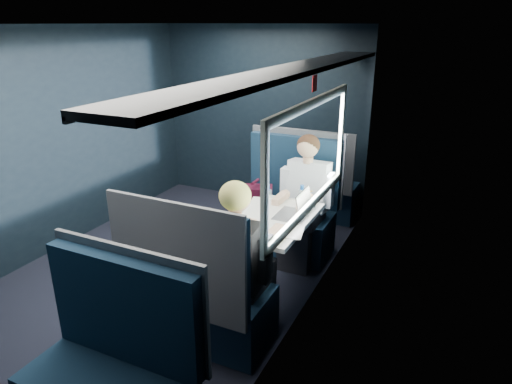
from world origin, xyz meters
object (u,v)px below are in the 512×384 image
at_px(woman, 239,256).
at_px(cup, 312,204).
at_px(laptop, 297,210).
at_px(bottle_small, 302,198).
at_px(seat_bay_near, 285,212).
at_px(seat_bay_far, 199,296).
at_px(seat_row_front, 314,186).
at_px(seat_row_back, 113,379).
at_px(man, 305,195).
at_px(table, 270,225).

height_order(woman, cup, woman).
xyz_separation_m(laptop, bottle_small, (-0.03, 0.20, 0.03)).
relative_size(seat_bay_near, bottle_small, 5.63).
bearing_deg(woman, seat_bay_far, -146.18).
distance_m(seat_row_front, seat_row_back, 3.59).
distance_m(seat_bay_far, man, 1.62).
height_order(man, laptop, man).
xyz_separation_m(laptop, cup, (0.05, 0.24, -0.02)).
bearing_deg(table, seat_bay_near, 102.92).
xyz_separation_m(seat_row_front, seat_row_back, (0.00, -3.59, 0.00)).
distance_m(woman, laptop, 0.82).
bearing_deg(man, bottle_small, -74.48).
xyz_separation_m(table, man, (0.07, 0.70, 0.06)).
bearing_deg(table, woman, -84.55).
xyz_separation_m(seat_row_back, man, (0.25, 2.50, 0.31)).
bearing_deg(man, seat_bay_near, 147.76).
xyz_separation_m(table, seat_bay_near, (-0.20, 0.87, -0.24)).
bearing_deg(seat_row_back, laptop, 78.25).
distance_m(seat_bay_near, cup, 0.79).
xyz_separation_m(seat_bay_far, seat_row_back, (0.00, -0.92, -0.00)).
relative_size(seat_bay_far, bottle_small, 5.63).
height_order(seat_bay_far, bottle_small, seat_bay_far).
bearing_deg(man, cup, -61.79).
bearing_deg(seat_row_back, man, 84.28).
relative_size(seat_row_front, seat_row_back, 1.00).
distance_m(man, woman, 1.41).
bearing_deg(laptop, cup, 77.70).
xyz_separation_m(seat_row_back, bottle_small, (0.36, 2.09, 0.43)).
xyz_separation_m(seat_bay_near, laptop, (0.41, -0.77, 0.38)).
bearing_deg(seat_row_front, seat_bay_near, -91.01).
distance_m(table, bottle_small, 0.39).
bearing_deg(laptop, bottle_small, 99.32).
distance_m(table, laptop, 0.27).
xyz_separation_m(seat_bay_near, seat_row_back, (0.02, -2.66, -0.01)).
xyz_separation_m(seat_bay_far, man, (0.25, 1.57, 0.30)).
bearing_deg(seat_bay_near, seat_row_front, 88.99).
bearing_deg(bottle_small, seat_bay_near, 123.59).
height_order(seat_bay_near, bottle_small, seat_bay_near).
height_order(seat_bay_near, man, man).
relative_size(woman, laptop, 3.97).
relative_size(woman, cup, 13.51).
xyz_separation_m(seat_bay_near, cup, (0.46, -0.53, 0.37)).
height_order(seat_bay_near, laptop, seat_bay_near).
distance_m(table, man, 0.70).
bearing_deg(woman, man, 90.00).
bearing_deg(seat_bay_far, table, 78.22).
distance_m(table, woman, 0.71).
bearing_deg(seat_row_back, table, 84.20).
height_order(seat_bay_far, woman, woman).
bearing_deg(woman, seat_bay_near, 99.60).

